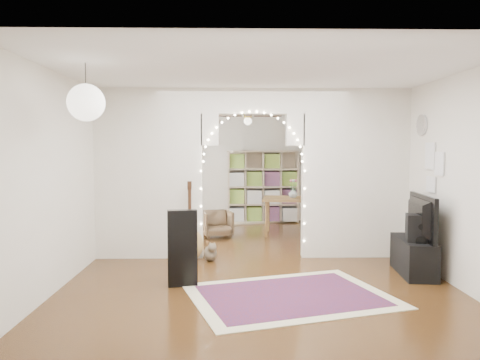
{
  "coord_description": "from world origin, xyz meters",
  "views": [
    {
      "loc": [
        -0.36,
        -7.47,
        1.77
      ],
      "look_at": [
        -0.19,
        0.3,
        1.23
      ],
      "focal_mm": 35.0,
      "sensor_mm": 36.0,
      "label": 1
    }
  ],
  "objects_px": {
    "dining_chair_right": "(217,224)",
    "dining_chair_left": "(197,221)",
    "dining_table": "(293,201)",
    "bookcase": "(263,187)",
    "media_console": "(414,257)",
    "acoustic_guitar": "(190,232)",
    "floor_speaker": "(419,246)"
  },
  "relations": [
    {
      "from": "acoustic_guitar",
      "to": "bookcase",
      "type": "height_order",
      "value": "bookcase"
    },
    {
      "from": "acoustic_guitar",
      "to": "dining_chair_right",
      "type": "distance_m",
      "value": 1.99
    },
    {
      "from": "dining_chair_right",
      "to": "dining_chair_left",
      "type": "bearing_deg",
      "value": 110.11
    },
    {
      "from": "acoustic_guitar",
      "to": "dining_table",
      "type": "xyz_separation_m",
      "value": [
        1.9,
        2.15,
        0.22
      ]
    },
    {
      "from": "dining_table",
      "to": "dining_chair_right",
      "type": "xyz_separation_m",
      "value": [
        -1.53,
        -0.21,
        -0.42
      ]
    },
    {
      "from": "media_console",
      "to": "dining_chair_left",
      "type": "height_order",
      "value": "media_console"
    },
    {
      "from": "dining_table",
      "to": "dining_chair_left",
      "type": "xyz_separation_m",
      "value": [
        -1.98,
        0.43,
        -0.46
      ]
    },
    {
      "from": "dining_chair_left",
      "to": "dining_chair_right",
      "type": "relative_size",
      "value": 0.83
    },
    {
      "from": "media_console",
      "to": "acoustic_guitar",
      "type": "bearing_deg",
      "value": 170.27
    },
    {
      "from": "floor_speaker",
      "to": "bookcase",
      "type": "xyz_separation_m",
      "value": [
        -1.78,
        4.78,
        0.42
      ]
    },
    {
      "from": "bookcase",
      "to": "dining_chair_right",
      "type": "xyz_separation_m",
      "value": [
        -1.03,
        -1.8,
        -0.59
      ]
    },
    {
      "from": "bookcase",
      "to": "dining_chair_left",
      "type": "relative_size",
      "value": 3.56
    },
    {
      "from": "media_console",
      "to": "dining_table",
      "type": "distance_m",
      "value": 3.3
    },
    {
      "from": "media_console",
      "to": "dining_chair_right",
      "type": "relative_size",
      "value": 1.74
    },
    {
      "from": "acoustic_guitar",
      "to": "floor_speaker",
      "type": "height_order",
      "value": "acoustic_guitar"
    },
    {
      "from": "floor_speaker",
      "to": "dining_chair_left",
      "type": "relative_size",
      "value": 1.82
    },
    {
      "from": "media_console",
      "to": "dining_table",
      "type": "xyz_separation_m",
      "value": [
        -1.29,
        3.0,
        0.43
      ]
    },
    {
      "from": "bookcase",
      "to": "dining_chair_left",
      "type": "distance_m",
      "value": 1.98
    },
    {
      "from": "bookcase",
      "to": "dining_chair_left",
      "type": "xyz_separation_m",
      "value": [
        -1.48,
        -1.16,
        -0.63
      ]
    },
    {
      "from": "dining_chair_left",
      "to": "dining_table",
      "type": "bearing_deg",
      "value": -0.29
    },
    {
      "from": "floor_speaker",
      "to": "dining_chair_right",
      "type": "xyz_separation_m",
      "value": [
        -2.82,
        2.97,
        -0.17
      ]
    },
    {
      "from": "acoustic_guitar",
      "to": "bookcase",
      "type": "relative_size",
      "value": 0.62
    },
    {
      "from": "acoustic_guitar",
      "to": "dining_table",
      "type": "height_order",
      "value": "acoustic_guitar"
    },
    {
      "from": "acoustic_guitar",
      "to": "dining_chair_left",
      "type": "bearing_deg",
      "value": 95.35
    },
    {
      "from": "dining_chair_left",
      "to": "floor_speaker",
      "type": "bearing_deg",
      "value": -35.83
    },
    {
      "from": "media_console",
      "to": "dining_chair_left",
      "type": "distance_m",
      "value": 4.74
    },
    {
      "from": "dining_chair_left",
      "to": "dining_chair_right",
      "type": "xyz_separation_m",
      "value": [
        0.45,
        -0.64,
        0.04
      ]
    },
    {
      "from": "acoustic_guitar",
      "to": "dining_chair_right",
      "type": "bearing_deg",
      "value": 82.91
    },
    {
      "from": "floor_speaker",
      "to": "media_console",
      "type": "relative_size",
      "value": 0.87
    },
    {
      "from": "dining_table",
      "to": "dining_chair_left",
      "type": "bearing_deg",
      "value": 176.09
    },
    {
      "from": "floor_speaker",
      "to": "dining_chair_left",
      "type": "distance_m",
      "value": 4.87
    },
    {
      "from": "bookcase",
      "to": "media_console",
      "type": "bearing_deg",
      "value": -89.1
    }
  ]
}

